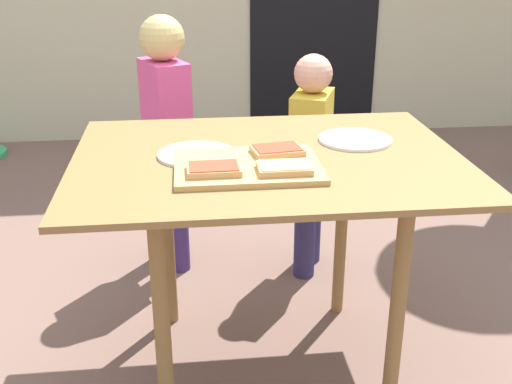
% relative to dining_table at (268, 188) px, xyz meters
% --- Properties ---
extents(ground_plane, '(16.00, 16.00, 0.00)m').
position_rel_dining_table_xyz_m(ground_plane, '(0.00, 0.00, -0.66)').
color(ground_plane, '#795B50').
extents(dining_table, '(1.15, 0.86, 0.76)m').
position_rel_dining_table_xyz_m(dining_table, '(0.00, 0.00, 0.00)').
color(dining_table, olive).
rests_on(dining_table, ground).
extents(cutting_board, '(0.40, 0.30, 0.02)m').
position_rel_dining_table_xyz_m(cutting_board, '(-0.07, -0.11, 0.11)').
color(cutting_board, tan).
rests_on(cutting_board, dining_table).
extents(pizza_slice_near_left, '(0.15, 0.10, 0.02)m').
position_rel_dining_table_xyz_m(pizza_slice_near_left, '(-0.17, -0.17, 0.13)').
color(pizza_slice_near_left, tan).
rests_on(pizza_slice_near_left, cutting_board).
extents(pizza_slice_far_right, '(0.16, 0.12, 0.02)m').
position_rel_dining_table_xyz_m(pizza_slice_far_right, '(0.02, -0.03, 0.13)').
color(pizza_slice_far_right, tan).
rests_on(pizza_slice_far_right, cutting_board).
extents(pizza_slice_near_right, '(0.14, 0.10, 0.02)m').
position_rel_dining_table_xyz_m(pizza_slice_near_right, '(0.02, -0.18, 0.13)').
color(pizza_slice_near_right, tan).
rests_on(pizza_slice_near_right, cutting_board).
extents(plate_white_right, '(0.23, 0.23, 0.01)m').
position_rel_dining_table_xyz_m(plate_white_right, '(0.29, 0.11, 0.11)').
color(plate_white_right, white).
rests_on(plate_white_right, dining_table).
extents(plate_white_left, '(0.23, 0.23, 0.01)m').
position_rel_dining_table_xyz_m(plate_white_left, '(-0.21, 0.02, 0.11)').
color(plate_white_left, white).
rests_on(plate_white_left, dining_table).
extents(child_left, '(0.22, 0.28, 1.08)m').
position_rel_dining_table_xyz_m(child_left, '(-0.32, 0.78, -0.03)').
color(child_left, '#402C6F').
rests_on(child_left, ground).
extents(child_right, '(0.22, 0.27, 0.94)m').
position_rel_dining_table_xyz_m(child_right, '(0.27, 0.67, -0.13)').
color(child_right, '#2F2955').
rests_on(child_right, ground).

